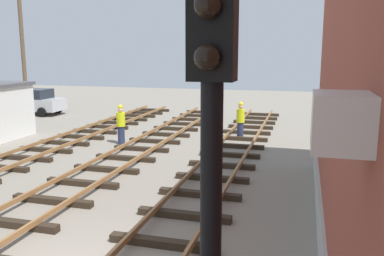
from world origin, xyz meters
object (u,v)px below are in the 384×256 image
utility_pole_far (22,44)px  parked_car_silver (33,101)px  signal_mast (211,181)px  parked_car_red (9,99)px  track_worker_foreground (121,125)px  track_worker_distant (240,121)px

utility_pole_far → parked_car_silver: bearing=118.9°
signal_mast → utility_pole_far: size_ratio=0.56×
parked_car_silver → utility_pole_far: bearing=-61.1°
parked_car_red → track_worker_foreground: size_ratio=2.25×
signal_mast → track_worker_distant: signal_mast is taller
parked_car_red → utility_pole_far: utility_pole_far is taller
parked_car_red → track_worker_foreground: bearing=-31.8°
parked_car_red → track_worker_distant: bearing=-16.4°
parked_car_silver → utility_pole_far: size_ratio=0.46×
parked_car_silver → track_worker_foreground: 12.10m
parked_car_silver → parked_car_red: size_ratio=1.00×
signal_mast → track_worker_foreground: signal_mast is taller
signal_mast → parked_car_silver: bearing=129.6°
parked_car_red → track_worker_distant: size_ratio=2.25×
utility_pole_far → track_worker_distant: utility_pole_far is taller
utility_pole_far → track_worker_distant: bearing=-8.2°
track_worker_foreground → track_worker_distant: bearing=26.2°
signal_mast → track_worker_distant: 17.01m
track_worker_foreground → parked_car_silver: bearing=144.9°
signal_mast → track_worker_distant: (-2.31, 16.69, -2.31)m
signal_mast → parked_car_silver: 27.45m
utility_pole_far → track_worker_foreground: (8.56, -4.55, -3.83)m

